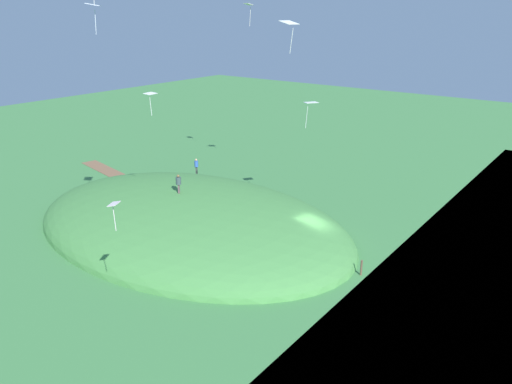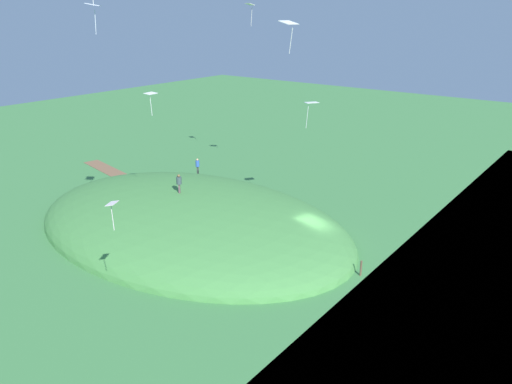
{
  "view_description": "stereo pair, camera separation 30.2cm",
  "coord_description": "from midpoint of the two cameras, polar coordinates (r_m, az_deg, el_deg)",
  "views": [
    {
      "loc": [
        -17.88,
        31.47,
        17.33
      ],
      "look_at": [
        3.34,
        3.4,
        4.57
      ],
      "focal_mm": 35.0,
      "sensor_mm": 36.0,
      "label": 1
    },
    {
      "loc": [
        -18.12,
        31.29,
        17.33
      ],
      "look_at": [
        3.34,
        3.4,
        4.57
      ],
      "focal_mm": 35.0,
      "sensor_mm": 36.0,
      "label": 2
    }
  ],
  "objects": [
    {
      "name": "kite_3",
      "position": [
        50.45,
        -0.52,
        20.53
      ],
      "size": [
        1.1,
        0.94,
        2.1
      ],
      "color": "white"
    },
    {
      "name": "grass_hill",
      "position": [
        43.25,
        -7.36,
        -3.86
      ],
      "size": [
        30.22,
        20.41,
        5.85
      ],
      "primitive_type": "ellipsoid",
      "color": "#448541",
      "rests_on": "ground_plane"
    },
    {
      "name": "person_with_child",
      "position": [
        51.15,
        -6.54,
        3.17
      ],
      "size": [
        0.54,
        0.54,
        1.6
      ],
      "rotation": [
        0.0,
        0.0,
        3.92
      ],
      "color": "#2E3733",
      "rests_on": "grass_hill"
    },
    {
      "name": "kite_0",
      "position": [
        38.06,
        -11.72,
        10.85
      ],
      "size": [
        0.73,
        0.96,
        1.65
      ],
      "color": "white"
    },
    {
      "name": "dirt_path",
      "position": [
        58.85,
        -15.67,
        2.07
      ],
      "size": [
        13.13,
        4.26,
        0.04
      ],
      "primitive_type": "cube",
      "rotation": [
        0.0,
        0.0,
        -0.19
      ],
      "color": "brown",
      "rests_on": "ground_plane"
    },
    {
      "name": "kite_7",
      "position": [
        40.56,
        6.53,
        9.98
      ],
      "size": [
        1.2,
        1.28,
        2.08
      ],
      "color": "white"
    },
    {
      "name": "person_watching_kites",
      "position": [
        42.23,
        -8.59,
        1.2
      ],
      "size": [
        0.63,
        0.63,
        1.63
      ],
      "rotation": [
        0.0,
        0.0,
        2.27
      ],
      "color": "brown",
      "rests_on": "grass_hill"
    },
    {
      "name": "mooring_post",
      "position": [
        35.75,
        12.14,
        -8.51
      ],
      "size": [
        0.14,
        0.14,
        1.14
      ],
      "primitive_type": "cylinder",
      "color": "brown",
      "rests_on": "ground_plane"
    },
    {
      "name": "kite_6",
      "position": [
        32.94,
        -17.85,
        19.61
      ],
      "size": [
        1.42,
        1.4,
        1.77
      ],
      "color": "white"
    },
    {
      "name": "ground_plane",
      "position": [
        40.11,
        7.01,
        -5.82
      ],
      "size": [
        160.0,
        160.0,
        0.0
      ],
      "primitive_type": "plane",
      "color": "#3E7B41"
    },
    {
      "name": "kite_4",
      "position": [
        31.45,
        4.07,
        18.64
      ],
      "size": [
        0.79,
        1.15,
        1.9
      ],
      "color": "white"
    },
    {
      "name": "kite_2",
      "position": [
        25.35,
        -15.8,
        -1.51
      ],
      "size": [
        0.69,
        0.78,
        1.47
      ],
      "color": "silver"
    }
  ]
}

